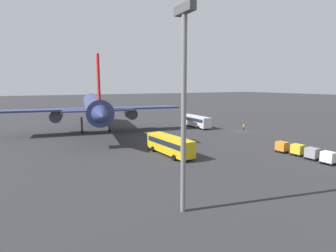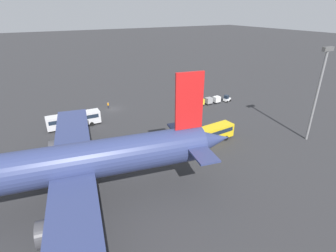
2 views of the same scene
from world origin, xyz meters
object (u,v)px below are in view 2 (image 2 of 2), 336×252
at_px(worker_person, 108,105).
at_px(cargo_cart_grey, 209,101).
at_px(cargo_cart_yellow, 200,102).
at_px(cargo_cart_white, 217,99).
at_px(shuttle_bus_far, 210,133).
at_px(baggage_tug, 227,99).
at_px(airplane, 60,166).
at_px(cargo_cart_orange, 193,104).
at_px(shuttle_bus_near, 74,119).

height_order(worker_person, cargo_cart_grey, cargo_cart_grey).
bearing_deg(cargo_cart_yellow, cargo_cart_white, 176.16).
height_order(shuttle_bus_far, baggage_tug, shuttle_bus_far).
distance_m(airplane, shuttle_bus_far, 31.47).
relative_size(cargo_cart_grey, cargo_cart_orange, 1.00).
distance_m(cargo_cart_white, cargo_cart_orange, 8.55).
bearing_deg(cargo_cart_grey, airplane, 30.15).
distance_m(shuttle_bus_near, cargo_cart_orange, 32.93).
relative_size(shuttle_bus_near, worker_person, 7.17).
xyz_separation_m(baggage_tug, cargo_cart_yellow, (9.33, -0.76, 0.25)).
height_order(baggage_tug, cargo_cart_grey, baggage_tug).
height_order(cargo_cart_grey, cargo_cart_yellow, same).
distance_m(airplane, cargo_cart_yellow, 49.82).
bearing_deg(shuttle_bus_far, cargo_cart_white, -136.31).
xyz_separation_m(cargo_cart_white, cargo_cart_orange, (8.55, 0.19, 0.00)).
xyz_separation_m(airplane, shuttle_bus_far, (-30.43, -6.35, -4.94)).
bearing_deg(cargo_cart_orange, cargo_cart_yellow, -168.74).
bearing_deg(cargo_cart_white, shuttle_bus_far, 48.49).
distance_m(shuttle_bus_far, cargo_cart_grey, 24.40).
bearing_deg(airplane, cargo_cart_yellow, -138.14).
height_order(shuttle_bus_far, cargo_cart_white, shuttle_bus_far).
distance_m(airplane, shuttle_bus_near, 29.56).
bearing_deg(cargo_cart_orange, shuttle_bus_near, -4.88).
bearing_deg(airplane, cargo_cart_orange, -136.88).
height_order(cargo_cart_white, cargo_cart_orange, same).
relative_size(shuttle_bus_far, worker_person, 6.78).
distance_m(shuttle_bus_near, cargo_cart_yellow, 35.73).
relative_size(airplane, worker_person, 30.29).
height_order(worker_person, cargo_cart_yellow, cargo_cart_yellow).
bearing_deg(airplane, cargo_cart_white, -141.67).
relative_size(shuttle_bus_near, shuttle_bus_far, 1.06).
xyz_separation_m(shuttle_bus_near, cargo_cart_grey, (-38.50, 2.42, -0.82)).
height_order(cargo_cart_white, cargo_cart_yellow, same).
bearing_deg(shuttle_bus_near, airplane, 78.71).
relative_size(shuttle_bus_far, cargo_cart_grey, 5.67).
distance_m(worker_person, cargo_cart_grey, 29.66).
bearing_deg(cargo_cart_grey, shuttle_bus_far, 53.81).
bearing_deg(cargo_cart_white, cargo_cart_grey, -3.98).
bearing_deg(airplane, shuttle_bus_near, -92.66).
bearing_deg(cargo_cart_orange, shuttle_bus_far, 65.73).
height_order(shuttle_bus_far, worker_person, shuttle_bus_far).
bearing_deg(cargo_cart_white, cargo_cart_yellow, -3.84).
height_order(airplane, shuttle_bus_far, airplane).
relative_size(shuttle_bus_far, cargo_cart_orange, 5.67).
bearing_deg(cargo_cart_grey, worker_person, -22.17).
xyz_separation_m(baggage_tug, cargo_cart_orange, (12.17, -0.20, 0.25)).
bearing_deg(cargo_cart_yellow, worker_person, -24.10).
distance_m(shuttle_bus_near, baggage_tug, 45.09).
bearing_deg(cargo_cart_orange, airplane, 33.25).
relative_size(shuttle_bus_far, cargo_cart_yellow, 5.67).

